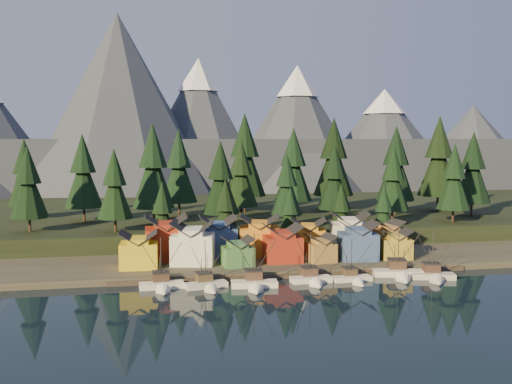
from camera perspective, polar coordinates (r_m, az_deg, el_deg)
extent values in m
plane|color=black|center=(112.36, 5.90, -10.34)|extent=(500.00, 500.00, 0.00)
cube|color=#393529|center=(149.90, 1.54, -6.02)|extent=(400.00, 50.00, 1.50)
cube|color=black|center=(198.01, -1.50, -2.56)|extent=(420.00, 100.00, 6.00)
cube|color=#453A31|center=(127.62, 3.78, -8.18)|extent=(80.00, 4.00, 1.00)
cube|color=#444B58|center=(345.37, -5.45, 2.82)|extent=(560.00, 160.00, 30.00)
cone|color=#444B58|center=(284.36, -13.55, 8.20)|extent=(100.00, 100.00, 90.00)
cone|color=#444B58|center=(302.80, -5.71, 6.44)|extent=(80.00, 80.00, 72.00)
cone|color=white|center=(304.53, -5.76, 11.59)|extent=(22.40, 22.40, 17.28)
cone|color=#444B58|center=(299.45, 4.12, 6.08)|extent=(84.00, 84.00, 68.00)
cone|color=white|center=(300.86, 4.16, 11.00)|extent=(23.52, 23.52, 16.32)
cone|color=#444B58|center=(332.50, 12.65, 5.03)|extent=(92.00, 92.00, 58.00)
cone|color=white|center=(333.14, 12.73, 8.82)|extent=(25.76, 25.76, 13.92)
cone|color=#444B58|center=(367.22, 20.80, 4.21)|extent=(88.00, 88.00, 50.00)
cube|color=white|center=(119.20, -9.42, -9.29)|extent=(9.10, 3.65, 1.64)
cone|color=white|center=(114.49, -9.21, -9.90)|extent=(3.27, 3.24, 3.08)
cube|color=black|center=(119.36, -9.42, -9.57)|extent=(9.32, 3.72, 0.36)
cube|color=#463225|center=(120.39, -9.50, -8.36)|extent=(3.47, 3.28, 1.85)
cube|color=#262323|center=(120.15, -9.51, -7.89)|extent=(3.69, 3.50, 0.21)
cylinder|color=black|center=(118.49, -9.49, -6.70)|extent=(0.18, 0.18, 9.23)
cylinder|color=black|center=(121.85, -9.59, -7.50)|extent=(0.14, 0.14, 4.51)
cube|color=beige|center=(118.42, -5.01, -9.34)|extent=(9.00, 4.47, 1.54)
cone|color=beige|center=(114.05, -4.32, -9.92)|extent=(3.39, 3.44, 2.88)
cube|color=black|center=(118.57, -5.00, -9.61)|extent=(9.22, 4.56, 0.34)
cube|color=brown|center=(119.52, -5.23, -8.47)|extent=(3.57, 3.42, 1.73)
cube|color=#262323|center=(119.29, -5.23, -8.02)|extent=(3.79, 3.64, 0.19)
cylinder|color=black|center=(117.73, -5.10, -6.91)|extent=(0.17, 0.17, 8.65)
cylinder|color=black|center=(120.87, -5.48, -7.66)|extent=(0.13, 0.13, 4.23)
cube|color=silver|center=(118.53, -0.17, -9.29)|extent=(9.74, 4.13, 1.73)
cone|color=silver|center=(113.52, 0.06, -9.95)|extent=(3.54, 3.53, 3.25)
cube|color=black|center=(118.69, -0.17, -9.59)|extent=(9.98, 4.21, 0.38)
cube|color=#50362A|center=(119.79, -0.24, -8.30)|extent=(3.76, 3.57, 1.95)
cube|color=#262323|center=(119.53, -0.24, -7.80)|extent=(4.00, 3.80, 0.22)
cylinder|color=black|center=(117.77, -0.19, -6.54)|extent=(0.20, 0.20, 9.75)
cylinder|color=black|center=(121.34, -0.32, -7.39)|extent=(0.15, 0.15, 4.77)
cube|color=white|center=(122.82, 5.52, -8.80)|extent=(8.77, 3.37, 1.63)
cone|color=white|center=(118.46, 6.25, -9.34)|extent=(3.17, 3.07, 3.06)
cube|color=black|center=(122.98, 5.52, -9.08)|extent=(8.99, 3.43, 0.36)
cube|color=#4E372A|center=(123.91, 5.30, -7.92)|extent=(3.37, 3.18, 1.84)
cube|color=#262323|center=(123.68, 5.30, -7.46)|extent=(3.58, 3.39, 0.20)
cylinder|color=black|center=(122.11, 5.47, -6.30)|extent=(0.18, 0.18, 9.18)
cylinder|color=black|center=(125.26, 5.05, -7.10)|extent=(0.14, 0.14, 4.49)
cube|color=silver|center=(125.04, 9.59, -8.62)|extent=(8.55, 3.01, 1.42)
cone|color=silver|center=(120.91, 10.44, -9.12)|extent=(2.78, 2.99, 2.66)
cube|color=black|center=(125.17, 9.59, -8.85)|extent=(8.76, 3.06, 0.31)
cube|color=#4C3A28|center=(126.10, 9.33, -7.85)|extent=(2.95, 2.78, 1.60)
cube|color=#262323|center=(125.90, 9.34, -7.46)|extent=(3.13, 2.96, 0.18)
cylinder|color=black|center=(124.46, 9.53, -6.48)|extent=(0.16, 0.16, 7.98)
cylinder|color=black|center=(127.41, 9.04, -7.13)|extent=(0.12, 0.12, 3.90)
cube|color=white|center=(131.43, 14.08, -7.97)|extent=(11.61, 5.69, 1.83)
cone|color=white|center=(125.64, 14.69, -8.61)|extent=(4.15, 4.44, 3.42)
cube|color=black|center=(131.59, 14.07, -8.26)|extent=(11.89, 5.80, 0.40)
cube|color=#493227|center=(132.98, 13.90, -7.03)|extent=(4.29, 4.11, 2.05)
cube|color=#262323|center=(132.75, 13.91, -6.55)|extent=(4.56, 4.38, 0.23)
cylinder|color=black|center=(130.85, 14.07, -5.35)|extent=(0.21, 0.21, 10.27)
cylinder|color=black|center=(134.86, 13.71, -6.16)|extent=(0.16, 0.16, 5.02)
cube|color=beige|center=(130.95, 17.27, -8.12)|extent=(9.72, 5.41, 1.69)
cone|color=beige|center=(126.18, 17.79, -8.65)|extent=(3.87, 3.85, 3.18)
cube|color=black|center=(131.10, 17.26, -8.39)|extent=(9.95, 5.51, 0.37)
cube|color=#472F26|center=(132.19, 17.12, -7.26)|extent=(4.08, 3.93, 1.91)
cube|color=#262323|center=(131.96, 17.13, -6.81)|extent=(4.34, 4.19, 0.21)
cylinder|color=black|center=(130.33, 17.28, -5.68)|extent=(0.19, 0.19, 9.53)
cylinder|color=black|center=(133.70, 16.95, -6.46)|extent=(0.15, 0.15, 4.66)
cube|color=yellow|center=(131.08, -11.62, -6.20)|extent=(8.54, 7.56, 5.67)
cube|color=yellow|center=(130.44, -11.65, -4.73)|extent=(4.83, 7.26, 1.16)
cube|color=white|center=(133.16, -6.32, -5.66)|extent=(11.06, 10.22, 6.92)
cube|color=white|center=(132.43, -6.34, -3.91)|extent=(6.79, 9.22, 1.35)
cube|color=#447A42|center=(130.42, -1.87, -6.42)|extent=(7.29, 6.89, 4.46)
cube|color=#447A42|center=(129.89, -1.88, -5.25)|extent=(4.28, 6.46, 0.94)
cube|color=maroon|center=(134.97, 2.66, -5.68)|extent=(8.58, 7.59, 6.00)
cube|color=maroon|center=(134.33, 2.67, -4.18)|extent=(4.75, 7.40, 1.19)
cube|color=#A3793A|center=(135.73, 6.43, -5.99)|extent=(6.95, 6.95, 4.41)
cube|color=#A3793A|center=(135.23, 6.44, -4.90)|extent=(4.18, 6.46, 0.87)
cube|color=#385284|center=(139.06, 10.14, -5.35)|extent=(9.44, 8.24, 6.38)
cube|color=#385284|center=(138.41, 10.17, -3.81)|extent=(5.55, 7.65, 1.22)
cube|color=gold|center=(142.38, 13.73, -5.48)|extent=(7.82, 7.06, 4.86)
cube|color=gold|center=(141.87, 13.76, -4.32)|extent=(4.65, 6.52, 0.99)
cube|color=maroon|center=(138.41, -8.98, -5.14)|extent=(9.86, 8.80, 7.56)
cube|color=maroon|center=(137.67, -9.00, -3.32)|extent=(5.49, 8.55, 1.37)
cube|color=#354B7D|center=(140.47, -3.83, -5.00)|extent=(8.95, 8.41, 7.18)
cube|color=#354B7D|center=(139.78, -3.84, -3.31)|extent=(4.97, 8.19, 1.24)
cube|color=orange|center=(141.33, 0.35, -4.94)|extent=(10.85, 9.73, 7.10)
cube|color=orange|center=(140.64, 0.35, -3.26)|extent=(6.63, 8.75, 1.33)
cube|color=orange|center=(145.16, 5.21, -4.90)|extent=(9.98, 8.84, 6.07)
cube|color=orange|center=(144.56, 5.22, -3.48)|extent=(6.17, 7.83, 1.21)
cube|color=silver|center=(148.18, 9.31, -4.50)|extent=(10.83, 10.03, 7.25)
cube|color=silver|center=(147.51, 9.34, -2.87)|extent=(6.69, 9.00, 1.31)
cube|color=#B07E3E|center=(150.89, 12.95, -4.69)|extent=(7.68, 7.29, 5.72)
cube|color=#B07E3E|center=(150.35, 12.98, -3.43)|extent=(4.51, 6.83, 0.99)
cylinder|color=#332319|center=(160.29, -21.68, -3.03)|extent=(0.70, 0.70, 3.99)
cone|color=black|center=(159.31, -21.79, 0.05)|extent=(9.75, 9.75, 13.74)
cone|color=black|center=(158.85, -21.88, 2.60)|extent=(6.65, 6.65, 9.97)
cylinder|color=#332319|center=(174.11, -16.80, -2.14)|extent=(0.70, 0.70, 4.54)
cone|color=black|center=(173.14, -16.89, 1.09)|extent=(11.10, 11.10, 15.65)
cone|color=black|center=(172.75, -16.96, 3.76)|extent=(7.57, 7.57, 11.36)
cylinder|color=#332319|center=(153.57, -13.88, -3.19)|extent=(0.70, 0.70, 3.84)
cone|color=black|center=(152.57, -13.95, -0.09)|extent=(9.38, 9.38, 13.22)
cone|color=black|center=(152.09, -14.01, 2.47)|extent=(6.40, 6.40, 9.60)
cylinder|color=#332319|center=(165.10, -10.18, -2.30)|extent=(0.70, 0.70, 5.07)
cone|color=black|center=(164.01, -10.24, 1.50)|extent=(12.40, 12.40, 17.47)
cone|color=black|center=(163.65, -10.30, 4.66)|extent=(8.45, 8.45, 12.68)
cylinder|color=#332319|center=(180.22, -7.67, -1.67)|extent=(0.70, 0.70, 4.79)
cone|color=black|center=(179.24, -7.71, 1.63)|extent=(11.71, 11.71, 16.49)
cone|color=black|center=(178.89, -7.75, 4.35)|extent=(7.98, 7.98, 11.97)
cylinder|color=#332319|center=(156.41, -3.53, -2.82)|extent=(0.70, 0.70, 4.18)
cone|color=black|center=(155.37, -3.55, 0.49)|extent=(10.23, 10.23, 14.41)
cone|color=black|center=(154.91, -3.57, 3.23)|extent=(6.97, 6.97, 10.46)
cylinder|color=#332319|center=(172.23, -1.50, -2.04)|extent=(0.70, 0.70, 4.23)
cone|color=black|center=(171.28, -1.51, 1.00)|extent=(10.34, 10.34, 14.57)
cone|color=black|center=(170.87, -1.52, 3.51)|extent=(7.05, 7.05, 10.58)
cylinder|color=#332319|center=(157.71, 3.07, -2.86)|extent=(0.70, 0.70, 3.56)
cone|color=black|center=(156.79, 3.08, -0.08)|extent=(8.69, 8.69, 12.25)
cone|color=black|center=(156.31, 3.10, 2.23)|extent=(5.93, 5.93, 8.89)
cylinder|color=#332319|center=(182.63, 3.73, -1.52)|extent=(0.70, 0.70, 4.89)
cone|color=black|center=(181.65, 3.75, 1.80)|extent=(11.96, 11.96, 16.85)
cone|color=black|center=(181.31, 3.77, 4.54)|extent=(8.15, 8.15, 12.23)
cylinder|color=#332319|center=(168.74, 7.80, -2.29)|extent=(0.70, 0.70, 4.00)
cone|color=black|center=(167.80, 7.84, 0.65)|extent=(9.78, 9.78, 13.78)
cone|color=black|center=(167.37, 7.87, 3.08)|extent=(6.67, 6.67, 10.00)
cylinder|color=#332319|center=(194.70, 7.72, -1.03)|extent=(0.70, 0.70, 5.53)
cone|color=black|center=(193.73, 7.76, 2.49)|extent=(13.51, 13.51, 19.04)
cone|color=black|center=(193.48, 7.80, 5.40)|extent=(9.21, 9.21, 13.82)
cylinder|color=#332319|center=(169.89, 13.46, -2.35)|extent=(0.70, 0.70, 3.91)
cone|color=black|center=(168.98, 13.53, 0.50)|extent=(9.56, 9.56, 13.48)
cone|color=black|center=(168.54, 13.58, 2.86)|extent=(6.52, 6.52, 9.78)
cylinder|color=#332319|center=(187.56, 13.71, -1.47)|extent=(0.70, 0.70, 4.99)
cone|color=black|center=(186.60, 13.79, 1.83)|extent=(12.20, 12.20, 17.19)
cone|color=black|center=(186.28, 13.85, 4.56)|extent=(8.32, 8.32, 12.48)
cylinder|color=#332319|center=(176.22, 19.09, -2.20)|extent=(0.70, 0.70, 4.02)
cone|color=black|center=(175.33, 19.17, 0.62)|extent=(9.83, 9.83, 13.85)
cone|color=black|center=(174.91, 19.25, 2.95)|extent=(6.70, 6.70, 10.06)
cylinder|color=#332319|center=(200.82, 17.70, -1.04)|extent=(0.70, 0.70, 5.60)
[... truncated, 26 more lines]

